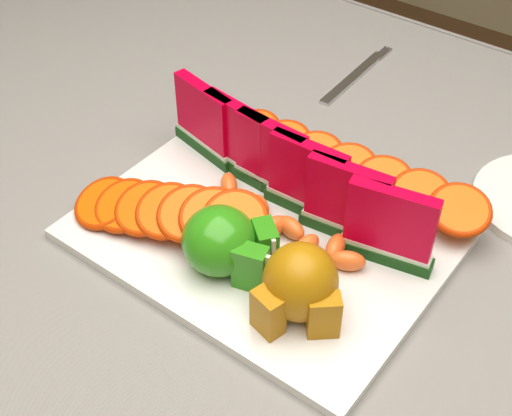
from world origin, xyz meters
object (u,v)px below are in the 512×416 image
platter (263,235)px  apple_cluster (226,243)px  fork (356,75)px  pear_cluster (300,286)px

platter → apple_cluster: apple_cluster is taller
platter → apple_cluster: 0.08m
apple_cluster → fork: apple_cluster is taller
pear_cluster → fork: pear_cluster is taller
pear_cluster → fork: (-0.19, 0.44, -0.05)m
pear_cluster → fork: size_ratio=0.49×
apple_cluster → fork: (-0.10, 0.43, -0.04)m
apple_cluster → pear_cluster: bearing=-3.7°
apple_cluster → fork: size_ratio=0.58×
platter → pear_cluster: pear_cluster is taller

